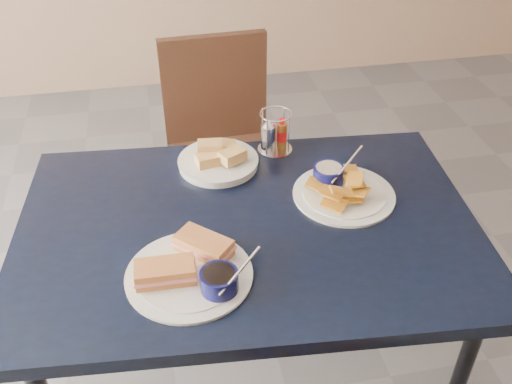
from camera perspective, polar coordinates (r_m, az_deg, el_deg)
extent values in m
cube|color=black|center=(1.55, -0.81, -3.68)|extent=(1.30, 0.92, 0.04)
cylinder|color=black|center=(1.77, 19.59, -17.45)|extent=(0.04, 0.04, 0.71)
cylinder|color=black|center=(2.05, -17.42, -7.49)|extent=(0.04, 0.04, 0.71)
cylinder|color=black|center=(2.16, 11.77, -3.83)|extent=(0.04, 0.04, 0.71)
cube|color=black|center=(2.33, -3.09, 2.96)|extent=(0.45, 0.43, 0.04)
cylinder|color=black|center=(2.33, -6.53, -4.42)|extent=(0.04, 0.04, 0.42)
cylinder|color=black|center=(2.36, 1.85, -3.38)|extent=(0.04, 0.04, 0.42)
cylinder|color=black|center=(2.58, -7.27, 0.27)|extent=(0.04, 0.04, 0.42)
cylinder|color=black|center=(2.61, 0.29, 1.15)|extent=(0.04, 0.04, 0.42)
cube|color=black|center=(2.36, -3.96, 10.33)|extent=(0.43, 0.06, 0.45)
cylinder|color=white|center=(1.39, -6.70, -8.23)|extent=(0.31, 0.31, 0.01)
cylinder|color=white|center=(1.39, -6.72, -8.07)|extent=(0.25, 0.25, 0.00)
cube|color=#BF7944|center=(1.36, -9.07, -7.91)|extent=(0.14, 0.07, 0.04)
cube|color=#D68683|center=(1.37, -9.05, -8.05)|extent=(0.15, 0.08, 0.01)
cube|color=#BF7944|center=(1.42, -5.24, -5.34)|extent=(0.15, 0.15, 0.04)
cube|color=#D68683|center=(1.42, -5.23, -5.47)|extent=(0.16, 0.15, 0.01)
cylinder|color=#090A35|center=(1.33, -3.70, -8.86)|extent=(0.09, 0.09, 0.05)
cylinder|color=black|center=(1.31, -3.72, -8.37)|extent=(0.08, 0.08, 0.01)
cylinder|color=silver|center=(1.29, -1.64, -7.88)|extent=(0.11, 0.07, 0.08)
cylinder|color=white|center=(1.64, 8.77, -0.24)|extent=(0.29, 0.29, 0.01)
cylinder|color=white|center=(1.64, 8.79, -0.09)|extent=(0.24, 0.24, 0.00)
cube|color=gold|center=(1.58, 7.77, -1.40)|extent=(0.08, 0.08, 0.02)
cube|color=gold|center=(1.61, 9.93, -0.53)|extent=(0.07, 0.08, 0.02)
cube|color=gold|center=(1.63, 6.17, 0.46)|extent=(0.08, 0.07, 0.02)
cube|color=gold|center=(1.61, 10.31, -0.22)|extent=(0.08, 0.08, 0.02)
cube|color=gold|center=(1.59, 8.28, -0.30)|extent=(0.08, 0.07, 0.02)
cube|color=gold|center=(1.69, 9.04, 2.20)|extent=(0.07, 0.05, 0.01)
cube|color=gold|center=(1.58, 7.60, -0.19)|extent=(0.08, 0.08, 0.01)
cube|color=gold|center=(1.63, 9.79, 1.05)|extent=(0.05, 0.07, 0.01)
cube|color=gold|center=(1.63, 9.82, 1.16)|extent=(0.07, 0.08, 0.02)
cube|color=gold|center=(1.56, 8.56, -0.26)|extent=(0.07, 0.05, 0.03)
cylinder|color=#090A35|center=(1.66, 7.25, 1.74)|extent=(0.09, 0.09, 0.05)
cylinder|color=#C3B093|center=(1.65, 7.30, 2.20)|extent=(0.08, 0.08, 0.01)
cylinder|color=silver|center=(1.64, 9.08, 2.75)|extent=(0.11, 0.07, 0.08)
cylinder|color=white|center=(1.75, -3.79, 2.90)|extent=(0.24, 0.24, 0.02)
cylinder|color=white|center=(1.74, -3.80, 3.18)|extent=(0.20, 0.20, 0.00)
cube|color=#DDAA60|center=(1.71, -4.73, 3.24)|extent=(0.08, 0.06, 0.03)
cube|color=#DDAA60|center=(1.76, -3.33, 4.46)|extent=(0.09, 0.07, 0.03)
cube|color=#DDAA60|center=(1.71, -2.37, 3.65)|extent=(0.09, 0.08, 0.03)
cube|color=#DDAA60|center=(1.74, -4.60, 4.48)|extent=(0.08, 0.06, 0.03)
cylinder|color=silver|center=(1.82, 1.90, 4.30)|extent=(0.11, 0.11, 0.01)
cylinder|color=silver|center=(1.82, 2.76, 6.78)|extent=(0.00, 0.01, 0.13)
cylinder|color=silver|center=(1.81, 0.66, 6.58)|extent=(0.01, 0.01, 0.13)
cylinder|color=silver|center=(1.75, 1.11, 5.48)|extent=(0.01, 0.01, 0.13)
cylinder|color=silver|center=(1.77, 3.27, 5.69)|extent=(0.00, 0.01, 0.13)
torus|color=silver|center=(1.76, 1.99, 7.82)|extent=(0.10, 0.10, 0.00)
cylinder|color=silver|center=(1.80, 1.24, 5.46)|extent=(0.05, 0.05, 0.08)
cone|color=silver|center=(1.77, 1.27, 6.94)|extent=(0.04, 0.04, 0.02)
cylinder|color=brown|center=(1.81, 2.58, 5.67)|extent=(0.03, 0.03, 0.08)
cylinder|color=#B50A0B|center=(1.81, 2.58, 5.67)|extent=(0.03, 0.03, 0.03)
cylinder|color=#B50A0B|center=(1.78, 2.63, 7.09)|extent=(0.02, 0.02, 0.02)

